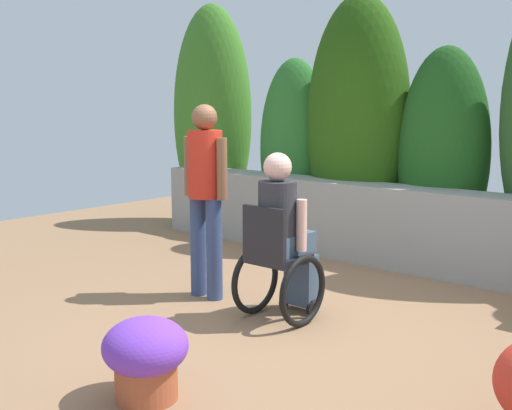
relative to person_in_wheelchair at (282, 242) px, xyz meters
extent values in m
plane|color=#8F694B|center=(0.10, -0.10, -0.62)|extent=(11.65, 11.65, 0.00)
cube|color=gray|center=(0.10, 2.08, -0.20)|extent=(6.91, 0.47, 0.85)
ellipsoid|color=#3B7523|center=(-3.25, 2.54, 0.90)|extent=(1.25, 0.88, 3.05)
ellipsoid|color=#2B6D29|center=(-1.86, 2.60, 0.51)|extent=(0.98, 0.68, 2.27)
ellipsoid|color=#265010|center=(-0.89, 2.54, 0.84)|extent=(1.28, 0.89, 2.93)
ellipsoid|color=#1C4E19|center=(0.14, 2.58, 0.53)|extent=(1.00, 0.70, 2.30)
cube|color=black|center=(0.00, -0.03, -0.12)|extent=(0.40, 0.40, 0.06)
cube|color=black|center=(0.00, -0.21, 0.11)|extent=(0.40, 0.04, 0.40)
cube|color=black|center=(0.00, 0.29, -0.52)|extent=(0.28, 0.12, 0.03)
torus|color=black|center=(-0.24, -0.03, -0.34)|extent=(0.05, 0.56, 0.56)
torus|color=black|center=(0.24, -0.03, -0.34)|extent=(0.05, 0.56, 0.56)
cylinder|color=black|center=(-0.14, 0.22, -0.57)|extent=(0.03, 0.10, 0.10)
cylinder|color=black|center=(0.14, 0.22, -0.57)|extent=(0.03, 0.10, 0.10)
cube|color=#3F5269|center=(0.00, 0.07, -0.01)|extent=(0.30, 0.40, 0.16)
cube|color=#3F5269|center=(0.00, 0.27, -0.36)|extent=(0.26, 0.14, 0.43)
cylinder|color=#2C2D32|center=(0.00, -0.05, 0.24)|extent=(0.30, 0.30, 0.50)
cylinder|color=beige|center=(-0.19, 0.01, 0.16)|extent=(0.08, 0.08, 0.40)
cylinder|color=beige|center=(0.19, 0.01, 0.16)|extent=(0.08, 0.08, 0.40)
sphere|color=beige|center=(0.00, -0.05, 0.60)|extent=(0.22, 0.22, 0.22)
cylinder|color=navy|center=(-0.95, 0.01, -0.18)|extent=(0.14, 0.14, 0.89)
cylinder|color=navy|center=(-0.75, 0.01, -0.18)|extent=(0.14, 0.14, 0.89)
cylinder|color=red|center=(-0.85, 0.01, 0.56)|extent=(0.30, 0.30, 0.58)
cylinder|color=brown|center=(-1.05, 0.01, 0.53)|extent=(0.09, 0.09, 0.52)
cylinder|color=brown|center=(-0.65, 0.01, 0.53)|extent=(0.09, 0.09, 0.52)
sphere|color=brown|center=(-0.85, 0.01, 0.96)|extent=(0.22, 0.22, 0.22)
cylinder|color=#A74E30|center=(0.27, -1.60, -0.51)|extent=(0.36, 0.36, 0.23)
ellipsoid|color=#205B1D|center=(0.27, -1.60, -0.35)|extent=(0.40, 0.40, 0.11)
ellipsoid|color=purple|center=(0.27, -1.60, -0.30)|extent=(0.50, 0.50, 0.33)
camera|label=1|loc=(2.98, -3.79, 1.08)|focal=44.09mm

